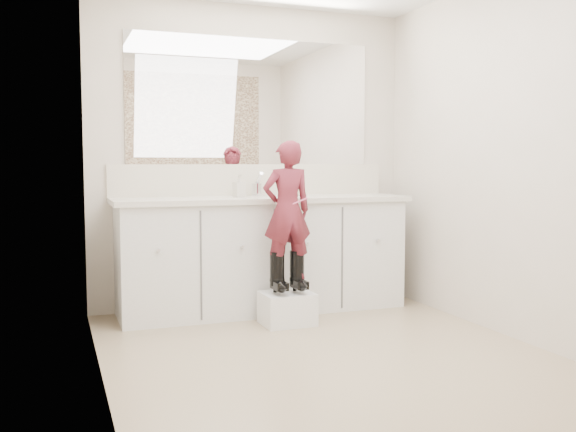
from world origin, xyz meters
name	(u,v)px	position (x,y,z in m)	size (l,w,h in m)	color
floor	(326,354)	(0.00, 0.00, 0.00)	(3.00, 3.00, 0.00)	#998964
wall_back	(252,157)	(0.00, 1.50, 1.20)	(2.60, 2.60, 0.00)	beige
wall_front	(490,149)	(0.00, -1.50, 1.20)	(2.60, 2.60, 0.00)	beige
wall_left	(97,153)	(-1.30, 0.00, 1.20)	(3.00, 3.00, 0.00)	beige
wall_right	(508,155)	(1.30, 0.00, 1.20)	(3.00, 3.00, 0.00)	beige
vanity_cabinet	(263,257)	(0.00, 1.23, 0.42)	(2.20, 0.55, 0.85)	silver
countertop	(263,200)	(0.00, 1.21, 0.87)	(2.28, 0.58, 0.04)	beige
backsplash	(253,180)	(0.00, 1.49, 1.02)	(2.28, 0.03, 0.25)	beige
mirror	(252,102)	(0.00, 1.49, 1.64)	(2.00, 0.02, 1.00)	white
dot_panel	(492,25)	(0.00, -1.49, 1.65)	(2.00, 0.01, 1.20)	#472819
faucet	(257,190)	(0.00, 1.38, 0.94)	(0.08, 0.08, 0.10)	silver
cup	(295,190)	(0.27, 1.25, 0.94)	(0.10, 0.10, 0.10)	beige
soap_bottle	(239,186)	(-0.18, 1.25, 0.98)	(0.08, 0.08, 0.17)	beige
step_stool	(287,308)	(0.03, 0.75, 0.11)	(0.36, 0.30, 0.23)	white
boot_left	(277,273)	(-0.05, 0.75, 0.38)	(0.11, 0.20, 0.30)	black
boot_right	(297,271)	(0.10, 0.75, 0.38)	(0.11, 0.20, 0.30)	black
toddler	(287,210)	(0.03, 0.75, 0.82)	(0.36, 0.23, 0.98)	#A73343
toothbrush	(299,202)	(0.10, 0.71, 0.88)	(0.01, 0.01, 0.14)	#D6537A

